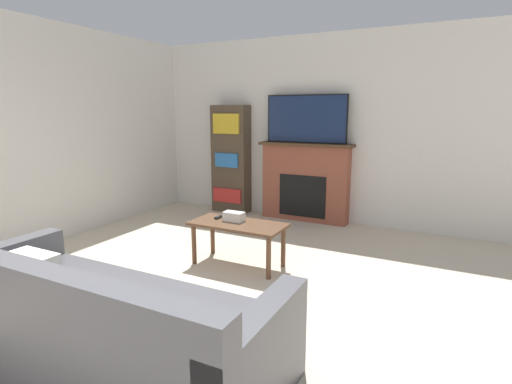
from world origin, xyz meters
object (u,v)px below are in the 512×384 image
couch (102,326)px  bookshelf (231,159)px  coffee_table (238,229)px  tv (306,119)px  fireplace (305,182)px

couch → bookshelf: (-1.35, 3.90, 0.58)m
coffee_table → bookshelf: bookshelf is taller
tv → bookshelf: 1.43m
tv → coffee_table: 2.29m
coffee_table → bookshelf: size_ratio=0.59×
fireplace → coffee_table: 2.04m
fireplace → bookshelf: bearing=-179.0°
bookshelf → couch: bearing=-71.0°
tv → bookshelf: (-1.27, -0.00, -0.65)m
fireplace → tv: tv is taller
coffee_table → fireplace: bearing=90.1°
tv → bookshelf: bearing=-179.9°
tv → bookshelf: tv is taller
coffee_table → tv: bearing=90.1°
coffee_table → bookshelf: bearing=122.4°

